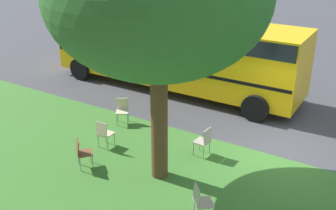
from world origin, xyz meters
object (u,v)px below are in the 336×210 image
at_px(chair_3, 204,140).
at_px(chair_5, 104,132).
at_px(chair_2, 201,200).
at_px(school_bus, 174,47).
at_px(chair_0, 82,151).
at_px(chair_4, 122,109).

height_order(chair_3, chair_5, same).
xyz_separation_m(chair_2, chair_3, (1.19, -2.55, 0.00)).
distance_m(chair_2, school_bus, 8.37).
xyz_separation_m(chair_0, school_bus, (0.93, -6.56, 1.24)).
relative_size(chair_4, chair_5, 1.00).
bearing_deg(chair_5, chair_4, -70.93).
height_order(chair_2, school_bus, school_bus).
relative_size(chair_4, school_bus, 0.08).
relative_size(chair_2, chair_3, 1.00).
relative_size(chair_0, chair_5, 1.00).
xyz_separation_m(chair_4, school_bus, (0.19, -3.74, 1.24)).
bearing_deg(chair_4, chair_3, 171.28).
bearing_deg(chair_4, school_bus, -87.14).
distance_m(chair_0, chair_3, 3.47).
bearing_deg(school_bus, chair_5, 98.00).
bearing_deg(chair_3, chair_4, -8.72).
height_order(chair_0, school_bus, school_bus).
relative_size(chair_3, chair_4, 1.00).
xyz_separation_m(chair_0, chair_3, (-2.60, -2.31, 0.00)).
bearing_deg(chair_3, chair_5, 22.26).
height_order(chair_0, chair_4, same).
xyz_separation_m(chair_3, school_bus, (3.53, -4.25, 1.24)).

